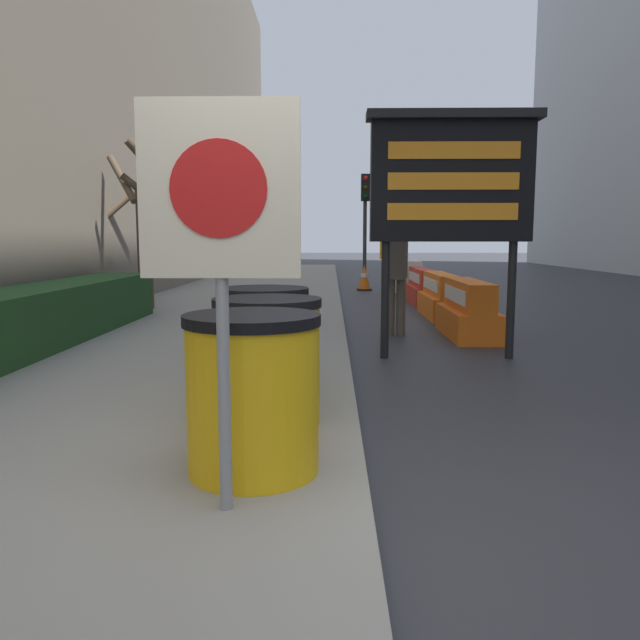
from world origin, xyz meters
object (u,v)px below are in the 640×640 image
object	(u,v)px
jersey_barrier_orange_near	(440,298)
pedestrian_worker	(390,252)
warning_sign	(220,221)
pedestrian_passerby	(396,266)
barrel_drum_back	(264,340)
jersey_barrier_red_striped	(421,288)
jersey_barrier_white	(410,280)
traffic_cone_near	(415,273)
traffic_cone_mid	(364,278)
barrel_drum_foreground	(253,393)
message_board	(451,181)
jersey_barrier_orange_far	(468,312)
traffic_light_near_curb	(365,204)
barrel_drum_middle	(268,361)

from	to	relation	value
jersey_barrier_orange_near	pedestrian_worker	distance (m)	5.30
warning_sign	pedestrian_passerby	bearing A→B (deg)	77.12
warning_sign	barrel_drum_back	bearing A→B (deg)	91.48
jersey_barrier_red_striped	jersey_barrier_white	xyz separation A→B (m)	(-0.00, 2.09, 0.05)
traffic_cone_near	traffic_cone_mid	size ratio (longest dim) A/B	1.11
barrel_drum_foreground	traffic_cone_mid	distance (m)	14.02
message_board	jersey_barrier_orange_near	bearing A→B (deg)	81.37
traffic_cone_mid	jersey_barrier_red_striped	bearing A→B (deg)	-72.83
barrel_drum_back	message_board	size ratio (longest dim) A/B	0.31
jersey_barrier_orange_far	traffic_light_near_curb	world-z (taller)	traffic_light_near_curb
barrel_drum_middle	jersey_barrier_orange_far	distance (m)	5.42
barrel_drum_foreground	jersey_barrier_orange_near	xyz separation A→B (m)	(2.43, 8.08, -0.24)
barrel_drum_middle	pedestrian_passerby	distance (m)	5.15
barrel_drum_foreground	jersey_barrier_orange_far	world-z (taller)	barrel_drum_foreground
barrel_drum_middle	jersey_barrier_white	xyz separation A→B (m)	(2.44, 11.65, -0.20)
jersey_barrier_white	traffic_cone_near	size ratio (longest dim) A/B	2.28
warning_sign	pedestrian_passerby	xyz separation A→B (m)	(1.45, 6.35, -0.48)
traffic_cone_near	jersey_barrier_red_striped	bearing A→B (deg)	-95.95
pedestrian_passerby	jersey_barrier_white	bearing A→B (deg)	-173.39
barrel_drum_back	jersey_barrier_orange_far	bearing A→B (deg)	56.95
barrel_drum_middle	pedestrian_worker	bearing A→B (deg)	80.80
jersey_barrier_orange_far	traffic_cone_near	world-z (taller)	jersey_barrier_orange_far
traffic_cone_mid	traffic_light_near_curb	xyz separation A→B (m)	(0.17, 2.97, 2.16)
barrel_drum_back	jersey_barrier_orange_near	size ratio (longest dim) A/B	0.45
pedestrian_passerby	warning_sign	bearing A→B (deg)	2.60
message_board	jersey_barrier_orange_far	distance (m)	2.48
barrel_drum_foreground	traffic_cone_near	size ratio (longest dim) A/B	1.10
barrel_drum_middle	message_board	distance (m)	3.95
traffic_cone_near	traffic_light_near_curb	size ratio (longest dim) A/B	0.23
barrel_drum_middle	barrel_drum_back	size ratio (longest dim) A/B	1.00
message_board	traffic_light_near_curb	world-z (taller)	traffic_light_near_curb
traffic_cone_near	pedestrian_passerby	distance (m)	9.64
barrel_drum_foreground	traffic_cone_near	distance (m)	15.61
barrel_drum_middle	traffic_cone_near	xyz separation A→B (m)	(2.95, 14.43, -0.19)
jersey_barrier_white	pedestrian_worker	size ratio (longest dim) A/B	1.00
barrel_drum_middle	jersey_barrier_red_striped	bearing A→B (deg)	75.70
barrel_drum_back	jersey_barrier_orange_near	xyz separation A→B (m)	(2.56, 6.28, -0.24)
jersey_barrier_orange_far	pedestrian_passerby	world-z (taller)	pedestrian_passerby
pedestrian_worker	jersey_barrier_white	bearing A→B (deg)	89.70
warning_sign	traffic_cone_near	distance (m)	16.16
barrel_drum_back	traffic_cone_near	xyz separation A→B (m)	(3.07, 13.53, -0.19)
pedestrian_worker	barrel_drum_foreground	bearing A→B (deg)	51.92
jersey_barrier_orange_near	traffic_cone_mid	xyz separation A→B (m)	(-1.08, 5.87, 0.00)
warning_sign	jersey_barrier_white	bearing A→B (deg)	79.16
jersey_barrier_orange_far	pedestrian_worker	size ratio (longest dim) A/B	1.00
barrel_drum_foreground	warning_sign	distance (m)	1.05
jersey_barrier_orange_near	traffic_light_near_curb	distance (m)	9.15
barrel_drum_middle	warning_sign	bearing A→B (deg)	-92.48
jersey_barrier_orange_near	pedestrian_passerby	distance (m)	2.56
barrel_drum_middle	pedestrian_worker	xyz separation A→B (m)	(2.01, 12.42, 0.49)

